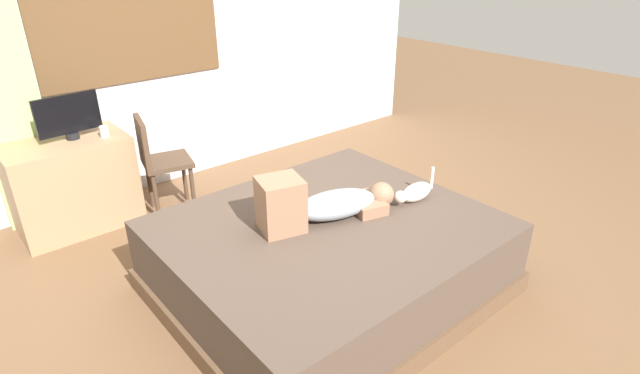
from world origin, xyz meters
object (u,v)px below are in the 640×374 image
(chair_by_desk, at_px, (158,158))
(tv_monitor, at_px, (68,116))
(cat, at_px, (415,192))
(bed, at_px, (328,257))
(cup, at_px, (104,131))
(desk, at_px, (73,184))
(person_lying, at_px, (323,204))

(chair_by_desk, bearing_deg, tv_monitor, 155.57)
(cat, bearing_deg, chair_by_desk, 118.42)
(bed, bearing_deg, cup, 110.88)
(tv_monitor, bearing_deg, bed, -65.10)
(desk, bearing_deg, person_lying, -62.43)
(tv_monitor, xyz_separation_m, cup, (0.21, -0.11, -0.14))
(tv_monitor, distance_m, chair_by_desk, 0.73)
(cup, height_order, chair_by_desk, chair_by_desk)
(person_lying, height_order, desk, person_lying)
(cup, bearing_deg, cat, -56.02)
(desk, xyz_separation_m, cup, (0.29, -0.11, 0.41))
(chair_by_desk, bearing_deg, desk, 158.32)
(tv_monitor, relative_size, chair_by_desk, 0.56)
(person_lying, relative_size, cat, 2.62)
(cat, distance_m, desk, 2.71)
(cup, bearing_deg, desk, 158.26)
(cat, bearing_deg, cup, 123.98)
(cat, distance_m, tv_monitor, 2.68)
(person_lying, height_order, cat, person_lying)
(bed, xyz_separation_m, cup, (-0.71, 1.87, 0.53))
(cat, xyz_separation_m, tv_monitor, (-1.57, 2.14, 0.34))
(bed, height_order, chair_by_desk, chair_by_desk)
(bed, height_order, tv_monitor, tv_monitor)
(desk, xyz_separation_m, tv_monitor, (0.08, 0.00, 0.55))
(bed, height_order, desk, desk)
(cat, xyz_separation_m, desk, (-1.65, 2.14, -0.21))
(bed, distance_m, cat, 0.74)
(person_lying, bearing_deg, tv_monitor, 115.70)
(desk, height_order, tv_monitor, tv_monitor)
(tv_monitor, height_order, chair_by_desk, tv_monitor)
(bed, bearing_deg, tv_monitor, 114.90)
(bed, xyz_separation_m, cat, (0.65, -0.15, 0.33))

